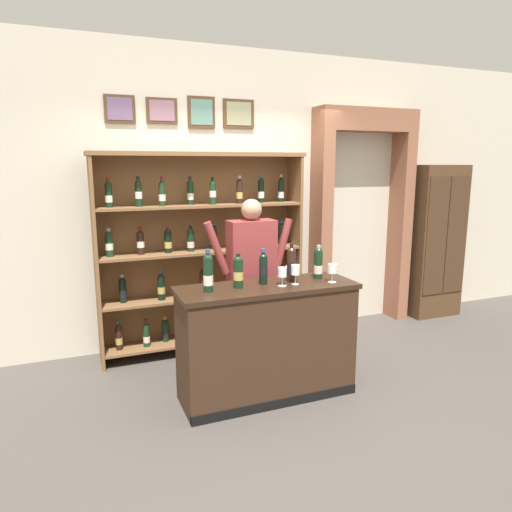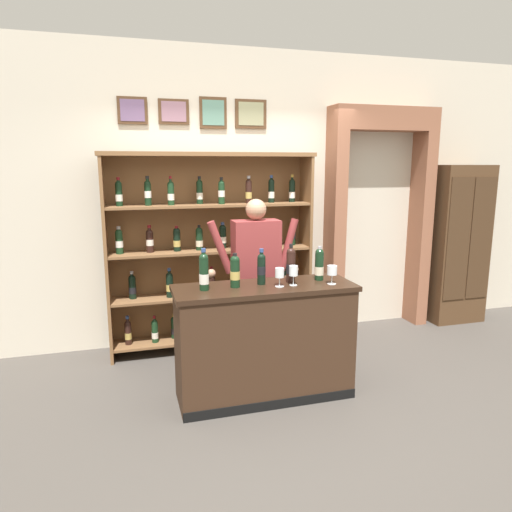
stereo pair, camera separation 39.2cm
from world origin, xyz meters
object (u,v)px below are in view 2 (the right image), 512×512
at_px(tasting_counter, 265,342).
at_px(shopkeeper, 256,265).
at_px(wine_shelf, 211,247).
at_px(wine_glass_center, 293,272).
at_px(tasting_bottle_brunello, 235,271).
at_px(tasting_bottle_chianti, 291,264).
at_px(tasting_bottle_super_tuscan, 319,264).
at_px(tasting_bottle_vin_santo, 261,268).
at_px(wine_glass_left, 332,271).
at_px(side_cabinet, 457,244).
at_px(tasting_bottle_riserva, 204,272).
at_px(wine_glass_right, 280,274).

relative_size(tasting_counter, shopkeeper, 0.92).
height_order(wine_shelf, wine_glass_center, wine_shelf).
distance_m(tasting_bottle_brunello, tasting_bottle_chianti, 0.48).
distance_m(tasting_bottle_super_tuscan, wine_glass_center, 0.30).
distance_m(tasting_bottle_vin_santo, wine_glass_left, 0.58).
relative_size(wine_shelf, tasting_counter, 1.44).
xyz_separation_m(side_cabinet, shopkeeper, (-2.76, -0.65, 0.04)).
relative_size(side_cabinet, wine_glass_center, 11.73).
distance_m(tasting_bottle_riserva, wine_glass_right, 0.61).
xyz_separation_m(shopkeeper, tasting_bottle_vin_santo, (-0.11, -0.55, 0.10)).
height_order(tasting_bottle_riserva, wine_glass_right, tasting_bottle_riserva).
relative_size(side_cabinet, tasting_bottle_chianti, 5.96).
xyz_separation_m(shopkeeper, tasting_bottle_chianti, (0.14, -0.55, 0.11)).
xyz_separation_m(side_cabinet, tasting_bottle_brunello, (-3.09, -1.22, 0.13)).
relative_size(tasting_bottle_riserva, wine_glass_center, 2.02).
height_order(side_cabinet, wine_glass_right, side_cabinet).
bearing_deg(tasting_bottle_vin_santo, tasting_bottle_brunello, -172.34).
distance_m(shopkeeper, wine_glass_center, 0.67).
height_order(tasting_bottle_brunello, wine_glass_right, tasting_bottle_brunello).
distance_m(side_cabinet, wine_glass_right, 3.04).
relative_size(side_cabinet, shopkeeper, 1.19).
distance_m(wine_shelf, tasting_bottle_vin_santo, 1.16).
height_order(wine_shelf, tasting_bottle_brunello, wine_shelf).
distance_m(tasting_counter, tasting_bottle_brunello, 0.66).
bearing_deg(tasting_bottle_brunello, wine_glass_center, -9.40).
height_order(tasting_bottle_riserva, tasting_bottle_super_tuscan, tasting_bottle_riserva).
xyz_separation_m(tasting_counter, tasting_bottle_vin_santo, (-0.01, 0.05, 0.62)).
bearing_deg(tasting_bottle_chianti, tasting_bottle_brunello, -176.42).
relative_size(wine_shelf, tasting_bottle_super_tuscan, 7.36).
bearing_deg(tasting_bottle_super_tuscan, wine_glass_left, -74.89).
distance_m(shopkeeper, wine_glass_right, 0.66).
relative_size(tasting_bottle_vin_santo, wine_glass_left, 1.90).
xyz_separation_m(shopkeeper, wine_glass_left, (0.44, -0.70, 0.08)).
relative_size(side_cabinet, tasting_bottle_super_tuscan, 6.61).
xyz_separation_m(tasting_bottle_vin_santo, tasting_bottle_chianti, (0.25, -0.00, 0.01)).
distance_m(tasting_bottle_super_tuscan, wine_glass_right, 0.41).
bearing_deg(tasting_bottle_brunello, tasting_bottle_chianti, 3.58).
relative_size(tasting_counter, wine_glass_left, 9.54).
distance_m(wine_shelf, tasting_bottle_chianti, 1.24).
height_order(tasting_counter, shopkeeper, shopkeeper).
xyz_separation_m(tasting_counter, tasting_bottle_riserva, (-0.49, 0.00, 0.63)).
bearing_deg(wine_glass_right, side_cabinet, 25.48).
bearing_deg(side_cabinet, tasting_bottle_brunello, -158.41).
bearing_deg(tasting_bottle_brunello, tasting_bottle_super_tuscan, 2.58).
height_order(tasting_counter, tasting_bottle_chianti, tasting_bottle_chianti).
height_order(wine_shelf, shopkeeper, wine_shelf).
height_order(side_cabinet, tasting_bottle_chianti, side_cabinet).
xyz_separation_m(wine_glass_center, wine_glass_right, (-0.12, -0.01, -0.00)).
bearing_deg(wine_shelf, wine_glass_center, -70.60).
bearing_deg(side_cabinet, tasting_counter, -156.41).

